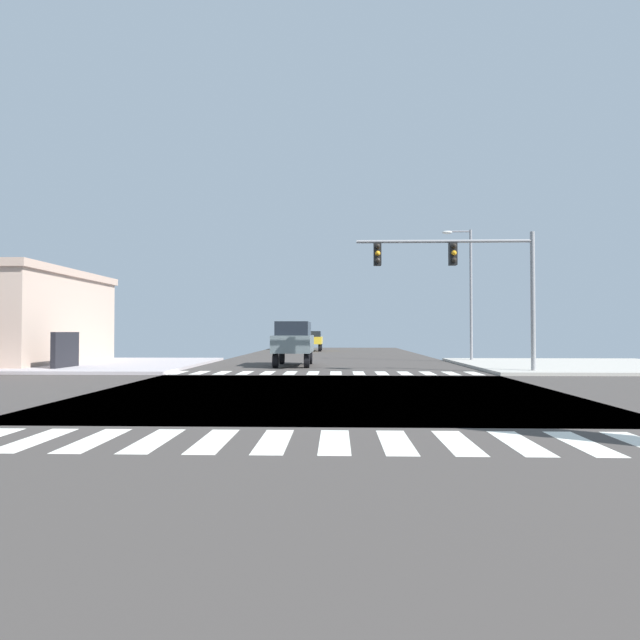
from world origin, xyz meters
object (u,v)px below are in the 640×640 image
(sedan_crossing_1, at_px, (286,338))
(sedan_trailing_2, at_px, (313,339))
(suv_farside_2, at_px, (294,340))
(street_lamp, at_px, (467,283))
(traffic_signal_mast, at_px, (462,268))

(sedan_crossing_1, xyz_separation_m, sedan_trailing_2, (3.00, -5.17, 0.00))
(suv_farside_2, bearing_deg, sedan_crossing_1, -83.77)
(suv_farside_2, bearing_deg, street_lamp, -158.81)
(traffic_signal_mast, height_order, street_lamp, street_lamp)
(sedan_crossing_1, distance_m, sedan_trailing_2, 5.98)
(street_lamp, distance_m, sedan_trailing_2, 21.30)
(traffic_signal_mast, relative_size, street_lamp, 0.97)
(traffic_signal_mast, relative_size, sedan_trailing_2, 1.80)
(street_lamp, xyz_separation_m, suv_farside_2, (-10.09, -3.91, -3.36))
(street_lamp, height_order, suv_farside_2, street_lamp)
(traffic_signal_mast, xyz_separation_m, sedan_trailing_2, (-7.73, 27.21, -3.48))
(traffic_signal_mast, distance_m, street_lamp, 9.13)
(traffic_signal_mast, relative_size, suv_farside_2, 1.68)
(traffic_signal_mast, xyz_separation_m, street_lamp, (2.36, 8.82, 0.16))
(traffic_signal_mast, height_order, sedan_crossing_1, traffic_signal_mast)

